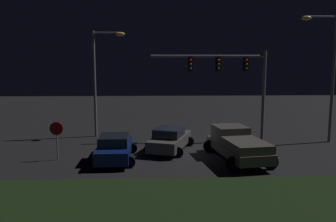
{
  "coord_description": "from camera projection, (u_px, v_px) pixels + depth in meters",
  "views": [
    {
      "loc": [
        -1.47,
        -20.55,
        5.36
      ],
      "look_at": [
        -0.63,
        1.29,
        2.4
      ],
      "focal_mm": 35.18,
      "sensor_mm": 36.0,
      "label": 1
    }
  ],
  "objects": [
    {
      "name": "stop_sign",
      "position": [
        57.0,
        133.0,
        18.8
      ],
      "size": [
        0.76,
        0.08,
        2.23
      ],
      "color": "slate",
      "rests_on": "ground_plane"
    },
    {
      "name": "street_lamp_left",
      "position": [
        101.0,
        71.0,
        24.84
      ],
      "size": [
        2.45,
        0.44,
        8.02
      ],
      "color": "slate",
      "rests_on": "ground_plane"
    },
    {
      "name": "pickup_truck",
      "position": [
        236.0,
        143.0,
        19.0
      ],
      "size": [
        3.42,
        5.64,
        1.8
      ],
      "rotation": [
        0.0,
        0.0,
        1.72
      ],
      "color": "#514C47",
      "rests_on": "ground_plane"
    },
    {
      "name": "ground_plane",
      "position": [
        179.0,
        151.0,
        21.12
      ],
      "size": [
        80.0,
        80.0,
        0.0
      ],
      "primitive_type": "plane",
      "color": "black"
    },
    {
      "name": "grass_median",
      "position": [
        193.0,
        203.0,
        12.94
      ],
      "size": [
        25.66,
        5.51,
        0.1
      ],
      "primitive_type": "cube",
      "color": "black",
      "rests_on": "ground_plane"
    },
    {
      "name": "traffic_signal_gantry",
      "position": [
        231.0,
        73.0,
        23.67
      ],
      "size": [
        8.32,
        0.56,
        6.5
      ],
      "color": "slate",
      "rests_on": "ground_plane"
    },
    {
      "name": "car_sedan",
      "position": [
        115.0,
        148.0,
        18.83
      ],
      "size": [
        2.55,
        4.44,
        1.51
      ],
      "rotation": [
        0.0,
        0.0,
        1.59
      ],
      "color": "navy",
      "rests_on": "ground_plane"
    },
    {
      "name": "car_sedan_far",
      "position": [
        170.0,
        139.0,
        21.05
      ],
      "size": [
        3.34,
        4.74,
        1.51
      ],
      "rotation": [
        0.0,
        0.0,
        1.25
      ],
      "color": "#514C47",
      "rests_on": "ground_plane"
    },
    {
      "name": "street_lamp_right",
      "position": [
        327.0,
        64.0,
        22.85
      ],
      "size": [
        2.58,
        0.44,
        8.89
      ],
      "color": "slate",
      "rests_on": "ground_plane"
    }
  ]
}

